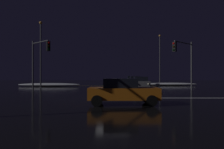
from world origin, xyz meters
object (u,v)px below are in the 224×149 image
at_px(sedan_red, 135,81).
at_px(sedan_green, 131,80).
at_px(sedan_orange_crossing, 122,91).
at_px(traffic_signal_ne, 184,56).
at_px(streetlamp_right_far, 159,56).
at_px(sedan_black, 135,81).
at_px(streetlamp_left_near, 40,49).
at_px(sedan_gray, 140,83).
at_px(traffic_signal_nw, 39,56).

bearing_deg(sedan_red, sedan_green, 92.47).
xyz_separation_m(sedan_orange_crossing, traffic_signal_ne, (7.54, 12.05, 3.15)).
height_order(sedan_orange_crossing, streetlamp_right_far, streetlamp_right_far).
xyz_separation_m(sedan_black, streetlamp_left_near, (-13.71, -2.41, 4.60)).
xyz_separation_m(traffic_signal_ne, streetlamp_left_near, (-18.29, 6.44, 1.45)).
relative_size(sedan_gray, sedan_orange_crossing, 1.00).
height_order(sedan_orange_crossing, traffic_signal_ne, traffic_signal_ne).
bearing_deg(streetlamp_left_near, streetlamp_right_far, 38.34).
height_order(sedan_gray, sedan_black, same).
distance_m(sedan_black, sedan_orange_crossing, 21.11).
height_order(sedan_red, streetlamp_right_far, streetlamp_right_far).
bearing_deg(sedan_black, sedan_red, 84.61).
relative_size(sedan_green, traffic_signal_ne, 0.76).
height_order(sedan_red, sedan_orange_crossing, same).
distance_m(sedan_black, streetlamp_right_far, 15.91).
relative_size(sedan_red, streetlamp_right_far, 0.42).
relative_size(sedan_gray, streetlamp_right_far, 0.42).
bearing_deg(sedan_orange_crossing, streetlamp_right_far, 74.63).
bearing_deg(streetlamp_left_near, sedan_orange_crossing, -59.84).
relative_size(sedan_orange_crossing, streetlamp_left_near, 0.46).
distance_m(sedan_black, sedan_red, 5.72).
height_order(sedan_red, traffic_signal_nw, traffic_signal_nw).
xyz_separation_m(sedan_red, sedan_orange_crossing, (-3.50, -26.60, 0.00)).
bearing_deg(sedan_orange_crossing, sedan_black, 81.93).
xyz_separation_m(sedan_red, traffic_signal_nw, (-12.43, -14.43, 3.20)).
xyz_separation_m(sedan_green, sedan_orange_crossing, (-3.27, -32.00, 0.00)).
relative_size(sedan_green, sedan_orange_crossing, 1.00).
xyz_separation_m(traffic_signal_ne, streetlamp_right_far, (1.94, 22.44, 1.93)).
bearing_deg(traffic_signal_nw, sedan_orange_crossing, -53.75).
distance_m(sedan_gray, sedan_orange_crossing, 15.51).
bearing_deg(traffic_signal_ne, traffic_signal_nw, 179.57).
height_order(sedan_green, sedan_orange_crossing, same).
distance_m(sedan_green, streetlamp_left_near, 20.00).
distance_m(sedan_orange_crossing, traffic_signal_ne, 14.56).
xyz_separation_m(sedan_green, streetlamp_left_near, (-14.01, -13.51, 4.60)).
height_order(streetlamp_right_far, streetlamp_left_near, streetlamp_right_far).
relative_size(sedan_black, traffic_signal_nw, 0.74).
height_order(sedan_gray, sedan_orange_crossing, same).
bearing_deg(sedan_red, sedan_black, -95.39).
height_order(sedan_green, traffic_signal_ne, traffic_signal_ne).
relative_size(traffic_signal_nw, traffic_signal_ne, 1.02).
height_order(sedan_black, streetlamp_left_near, streetlamp_left_near).
height_order(sedan_black, traffic_signal_nw, traffic_signal_nw).
bearing_deg(streetlamp_left_near, sedan_red, 29.65).
xyz_separation_m(sedan_gray, traffic_signal_ne, (4.55, -3.16, 3.15)).
height_order(sedan_gray, streetlamp_left_near, streetlamp_left_near).
height_order(sedan_gray, sedan_green, same).
height_order(sedan_black, traffic_signal_ne, traffic_signal_ne).
relative_size(sedan_gray, sedan_red, 1.00).
relative_size(sedan_gray, streetlamp_left_near, 0.46).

